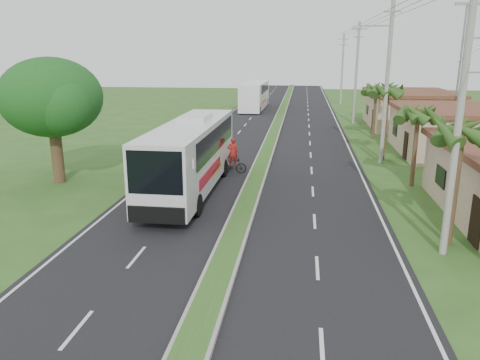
# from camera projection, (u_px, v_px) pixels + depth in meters

# --- Properties ---
(ground) EXTENTS (180.00, 180.00, 0.00)m
(ground) POSITION_uv_depth(u_px,v_px,m) (225.00, 263.00, 17.85)
(ground) COLOR #2E521E
(ground) RESTS_ON ground
(road_asphalt) EXTENTS (14.00, 160.00, 0.02)m
(road_asphalt) POSITION_uv_depth(u_px,v_px,m) (266.00, 154.00, 36.97)
(road_asphalt) COLOR black
(road_asphalt) RESTS_ON ground
(median_strip) EXTENTS (1.20, 160.00, 0.18)m
(median_strip) POSITION_uv_depth(u_px,v_px,m) (266.00, 153.00, 36.95)
(median_strip) COLOR gray
(median_strip) RESTS_ON ground
(lane_edge_left) EXTENTS (0.12, 160.00, 0.01)m
(lane_edge_left) POSITION_uv_depth(u_px,v_px,m) (183.00, 152.00, 37.83)
(lane_edge_left) COLOR silver
(lane_edge_left) RESTS_ON ground
(lane_edge_right) EXTENTS (0.12, 160.00, 0.01)m
(lane_edge_right) POSITION_uv_depth(u_px,v_px,m) (352.00, 156.00, 36.12)
(lane_edge_right) COLOR silver
(lane_edge_right) RESTS_ON ground
(shop_mid) EXTENTS (7.60, 10.60, 3.67)m
(shop_mid) POSITION_uv_depth(u_px,v_px,m) (447.00, 130.00, 36.61)
(shop_mid) COLOR tan
(shop_mid) RESTS_ON ground
(shop_far) EXTENTS (8.60, 11.60, 3.82)m
(shop_far) POSITION_uv_depth(u_px,v_px,m) (409.00, 109.00, 49.97)
(shop_far) COLOR tan
(shop_far) RESTS_ON ground
(palm_verge_a) EXTENTS (2.40, 2.40, 5.45)m
(palm_verge_a) POSITION_uv_depth(u_px,v_px,m) (462.00, 132.00, 18.32)
(palm_verge_a) COLOR #473321
(palm_verge_a) RESTS_ON ground
(palm_verge_b) EXTENTS (2.40, 2.40, 5.05)m
(palm_verge_b) POSITION_uv_depth(u_px,v_px,m) (418.00, 113.00, 26.97)
(palm_verge_b) COLOR #473321
(palm_verge_b) RESTS_ON ground
(palm_verge_c) EXTENTS (2.40, 2.40, 5.85)m
(palm_verge_c) POSITION_uv_depth(u_px,v_px,m) (388.00, 90.00, 33.54)
(palm_verge_c) COLOR #473321
(palm_verge_c) RESTS_ON ground
(palm_verge_d) EXTENTS (2.40, 2.40, 5.25)m
(palm_verge_d) POSITION_uv_depth(u_px,v_px,m) (376.00, 89.00, 42.24)
(palm_verge_d) COLOR #473321
(palm_verge_d) RESTS_ON ground
(shade_tree) EXTENTS (6.30, 6.00, 7.54)m
(shade_tree) POSITION_uv_depth(u_px,v_px,m) (50.00, 100.00, 27.65)
(shade_tree) COLOR #473321
(shade_tree) RESTS_ON ground
(utility_pole_a) EXTENTS (1.60, 0.28, 11.00)m
(utility_pole_a) POSITION_uv_depth(u_px,v_px,m) (460.00, 111.00, 17.18)
(utility_pole_a) COLOR gray
(utility_pole_a) RESTS_ON ground
(utility_pole_b) EXTENTS (3.20, 0.28, 12.00)m
(utility_pole_b) POSITION_uv_depth(u_px,v_px,m) (387.00, 75.00, 32.33)
(utility_pole_b) COLOR gray
(utility_pole_b) RESTS_ON ground
(utility_pole_c) EXTENTS (1.60, 0.28, 11.00)m
(utility_pole_c) POSITION_uv_depth(u_px,v_px,m) (356.00, 72.00, 51.60)
(utility_pole_c) COLOR gray
(utility_pole_c) RESTS_ON ground
(utility_pole_d) EXTENTS (1.60, 0.28, 10.50)m
(utility_pole_d) POSITION_uv_depth(u_px,v_px,m) (342.00, 68.00, 70.79)
(utility_pole_d) COLOR gray
(utility_pole_d) RESTS_ON ground
(coach_bus_main) EXTENTS (2.85, 13.18, 4.26)m
(coach_bus_main) POSITION_uv_depth(u_px,v_px,m) (191.00, 151.00, 26.47)
(coach_bus_main) COLOR silver
(coach_bus_main) RESTS_ON ground
(coach_bus_far) EXTENTS (3.02, 12.90, 3.75)m
(coach_bus_far) POSITION_uv_depth(u_px,v_px,m) (255.00, 94.00, 65.62)
(coach_bus_far) COLOR white
(coach_bus_far) RESTS_ON ground
(motorcyclist) EXTENTS (1.87, 0.86, 2.40)m
(motorcyclist) POSITION_uv_depth(u_px,v_px,m) (233.00, 161.00, 30.73)
(motorcyclist) COLOR black
(motorcyclist) RESTS_ON ground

